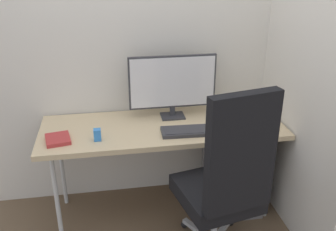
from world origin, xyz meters
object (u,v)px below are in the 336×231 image
object	(u,v)px
mouse	(244,121)
desk_clamp_accessory	(97,135)
office_chair	(226,181)
filing_cabinet	(232,169)
monitor	(173,83)
notebook	(58,139)
pen_holder	(243,108)
keyboard	(195,131)

from	to	relation	value
mouse	desk_clamp_accessory	size ratio (longest dim) A/B	1.31
mouse	office_chair	bearing A→B (deg)	-135.05
filing_cabinet	office_chair	bearing A→B (deg)	-113.66
monitor	notebook	xyz separation A→B (m)	(-0.80, -0.26, -0.24)
desk_clamp_accessory	filing_cabinet	bearing A→B (deg)	7.84
filing_cabinet	mouse	xyz separation A→B (m)	(0.04, -0.06, 0.43)
office_chair	mouse	size ratio (longest dim) A/B	11.95
filing_cabinet	notebook	xyz separation A→B (m)	(-1.24, -0.11, 0.42)
monitor	pen_holder	world-z (taller)	monitor
office_chair	keyboard	world-z (taller)	office_chair
keyboard	desk_clamp_accessory	distance (m)	0.65
notebook	keyboard	bearing A→B (deg)	-12.24
office_chair	pen_holder	world-z (taller)	office_chair
office_chair	pen_holder	bearing A→B (deg)	63.90
office_chair	monitor	size ratio (longest dim) A/B	1.92
office_chair	monitor	bearing A→B (deg)	104.44
desk_clamp_accessory	office_chair	bearing A→B (deg)	-30.91
monitor	keyboard	bearing A→B (deg)	-70.29
filing_cabinet	desk_clamp_accessory	bearing A→B (deg)	-172.16
pen_holder	monitor	bearing A→B (deg)	176.36
keyboard	desk_clamp_accessory	xyz separation A→B (m)	(-0.65, -0.00, 0.03)
keyboard	mouse	xyz separation A→B (m)	(0.37, 0.08, 0.01)
filing_cabinet	notebook	world-z (taller)	notebook
monitor	desk_clamp_accessory	size ratio (longest dim) A/B	8.12
office_chair	notebook	bearing A→B (deg)	154.54
pen_holder	notebook	xyz separation A→B (m)	(-1.33, -0.23, -0.03)
pen_holder	desk_clamp_accessory	size ratio (longest dim) A/B	2.13
mouse	filing_cabinet	bearing A→B (deg)	107.91
filing_cabinet	monitor	distance (m)	0.81
office_chair	monitor	distance (m)	0.84
filing_cabinet	mouse	bearing A→B (deg)	-56.12
pen_holder	desk_clamp_accessory	bearing A→B (deg)	-166.46
mouse	monitor	bearing A→B (deg)	140.04
keyboard	office_chair	bearing A→B (deg)	-79.14
keyboard	pen_holder	size ratio (longest dim) A/B	2.81
notebook	office_chair	bearing A→B (deg)	-35.99
mouse	desk_clamp_accessory	world-z (taller)	desk_clamp_accessory
mouse	pen_holder	xyz separation A→B (m)	(0.05, 0.18, 0.03)
notebook	monitor	bearing A→B (deg)	7.64
monitor	pen_holder	size ratio (longest dim) A/B	3.82
mouse	desk_clamp_accessory	distance (m)	1.03
keyboard	mouse	distance (m)	0.38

